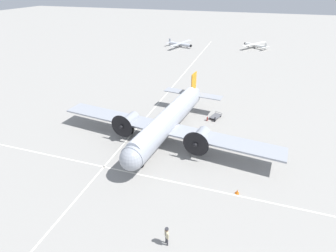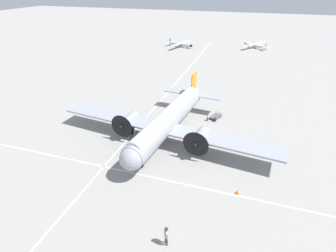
% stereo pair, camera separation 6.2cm
% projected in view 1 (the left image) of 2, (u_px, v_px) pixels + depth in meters
% --- Properties ---
extents(ground_plane, '(300.00, 300.00, 0.00)m').
position_uv_depth(ground_plane, '(168.00, 137.00, 32.77)').
color(ground_plane, gray).
extents(apron_line_eastwest, '(120.00, 0.16, 0.01)m').
position_uv_depth(apron_line_eastwest, '(134.00, 132.00, 34.00)').
color(apron_line_eastwest, silver).
rests_on(apron_line_eastwest, ground_plane).
extents(apron_line_northsouth, '(0.16, 120.00, 0.01)m').
position_uv_depth(apron_line_northsouth, '(145.00, 176.00, 26.36)').
color(apron_line_northsouth, silver).
rests_on(apron_line_northsouth, ground_plane).
extents(airliner_main, '(19.62, 27.28, 5.64)m').
position_uv_depth(airliner_main, '(167.00, 121.00, 31.25)').
color(airliner_main, '#9399A3').
rests_on(airliner_main, ground_plane).
extents(crew_foreground, '(0.44, 0.42, 1.68)m').
position_uv_depth(crew_foreground, '(167.00, 234.00, 19.04)').
color(crew_foreground, '#2D2D33').
rests_on(crew_foreground, ground_plane).
extents(suitcase_near_door, '(0.36, 0.13, 0.53)m').
position_uv_depth(suitcase_near_door, '(207.00, 119.00, 36.56)').
color(suitcase_near_door, maroon).
rests_on(suitcase_near_door, ground_plane).
extents(suitcase_upright_spare, '(0.36, 0.18, 0.62)m').
position_uv_depth(suitcase_upright_spare, '(215.00, 120.00, 36.30)').
color(suitcase_upright_spare, '#232328').
rests_on(suitcase_upright_spare, ground_plane).
extents(baggage_cart, '(2.16, 1.67, 0.56)m').
position_uv_depth(baggage_cart, '(216.00, 116.00, 37.21)').
color(baggage_cart, '#56565B').
rests_on(baggage_cart, ground_plane).
extents(light_aircraft_distant, '(10.54, 8.04, 2.04)m').
position_uv_depth(light_aircraft_distant, '(180.00, 44.00, 76.14)').
color(light_aircraft_distant, '#B7BCC6').
rests_on(light_aircraft_distant, ground_plane).
extents(light_aircraft_taxiing, '(8.93, 7.44, 1.95)m').
position_uv_depth(light_aircraft_taxiing, '(255.00, 45.00, 75.05)').
color(light_aircraft_taxiing, white).
rests_on(light_aircraft_taxiing, ground_plane).
extents(traffic_cone, '(0.34, 0.34, 0.45)m').
position_uv_depth(traffic_cone, '(237.00, 192.00, 24.06)').
color(traffic_cone, orange).
rests_on(traffic_cone, ground_plane).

